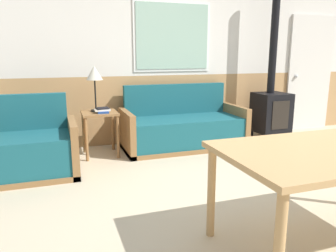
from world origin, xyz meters
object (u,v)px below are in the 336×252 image
(couch, at_px, (183,129))
(side_table, at_px, (100,121))
(wood_stove, at_px, (271,102))
(table_lamp, at_px, (94,75))
(armchair, at_px, (33,151))

(couch, bearing_deg, side_table, -179.55)
(side_table, xyz_separation_m, wood_stove, (2.77, 0.07, 0.11))
(side_table, bearing_deg, table_lamp, 112.01)
(couch, xyz_separation_m, side_table, (-1.21, -0.01, 0.20))
(side_table, bearing_deg, wood_stove, 1.50)
(couch, relative_size, side_table, 2.96)
(armchair, bearing_deg, wood_stove, 1.29)
(couch, bearing_deg, armchair, -165.75)
(armchair, distance_m, side_table, 0.98)
(table_lamp, bearing_deg, wood_stove, -0.18)
(couch, relative_size, table_lamp, 2.92)
(wood_stove, bearing_deg, side_table, -178.50)
(couch, xyz_separation_m, armchair, (-2.02, -0.51, 0.01))
(armchair, bearing_deg, side_table, 23.84)
(armchair, distance_m, table_lamp, 1.26)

